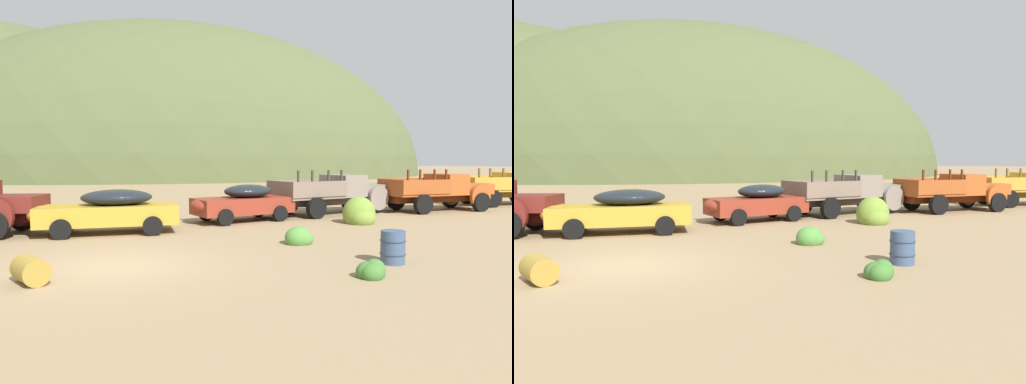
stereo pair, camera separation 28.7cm
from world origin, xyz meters
TOP-DOWN VIEW (x-y plane):
  - ground_plane at (0.00, 0.00)m, footprint 300.00×300.00m
  - hill_center at (14.02, 64.14)m, footprint 85.76×53.41m
  - car_mustard at (-0.10, 5.41)m, footprint 5.17×2.37m
  - car_rust_red at (5.44, 6.82)m, footprint 4.69×2.58m
  - truck_primer_gray at (10.95, 7.96)m, footprint 6.62×3.31m
  - truck_oxide_orange at (16.67, 7.20)m, footprint 5.85×2.44m
  - truck_faded_yellow at (22.49, 8.17)m, footprint 5.91×3.23m
  - oil_drum_tipped at (-1.78, -0.99)m, footprint 0.88×1.04m
  - oil_drum_foreground at (6.59, -2.06)m, footprint 0.65×0.65m
  - bush_near_barrel at (5.53, 1.19)m, footprint 0.92×0.77m
  - bush_front_left at (9.85, 4.50)m, footprint 1.38×1.37m
  - bush_between_trucks at (5.29, -3.05)m, footprint 0.70×0.63m

SIDE VIEW (x-z plane):
  - ground_plane at x=0.00m, z-range 0.00..0.00m
  - hill_center at x=14.02m, z-range -24.18..24.18m
  - bush_between_trucks at x=5.29m, z-range -0.13..0.40m
  - bush_near_barrel at x=5.53m, z-range -0.18..0.54m
  - oil_drum_tipped at x=-1.78m, z-range 0.00..0.58m
  - bush_front_left at x=9.85m, z-range -0.37..1.07m
  - oil_drum_foreground at x=6.59m, z-range 0.00..0.84m
  - car_rust_red at x=5.44m, z-range 0.03..1.60m
  - car_mustard at x=-0.10m, z-range 0.03..1.60m
  - truck_oxide_orange at x=16.67m, z-range -0.08..2.08m
  - truck_faded_yellow at x=22.49m, z-range -0.08..2.08m
  - truck_primer_gray at x=10.95m, z-range -0.06..2.10m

